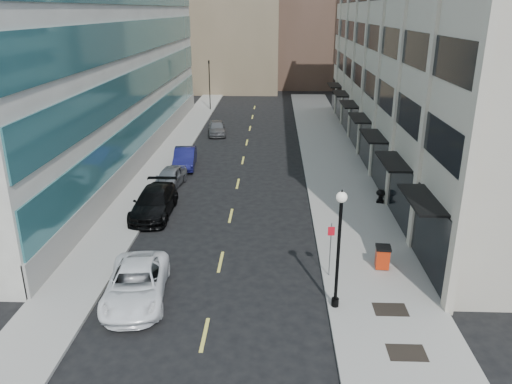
# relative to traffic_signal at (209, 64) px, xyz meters

# --- Properties ---
(ground) EXTENTS (160.00, 160.00, 0.00)m
(ground) POSITION_rel_traffic_signal_xyz_m (5.50, -48.00, -5.72)
(ground) COLOR black
(ground) RESTS_ON ground
(sidewalk_right) EXTENTS (5.00, 80.00, 0.15)m
(sidewalk_right) POSITION_rel_traffic_signal_xyz_m (13.00, -28.00, -5.64)
(sidewalk_right) COLOR gray
(sidewalk_right) RESTS_ON ground
(sidewalk_left) EXTENTS (3.00, 80.00, 0.15)m
(sidewalk_left) POSITION_rel_traffic_signal_xyz_m (-1.00, -28.00, -5.64)
(sidewalk_left) COLOR gray
(sidewalk_left) RESTS_ON ground
(building_right) EXTENTS (15.30, 46.50, 18.25)m
(building_right) POSITION_rel_traffic_signal_xyz_m (22.44, -21.01, 3.28)
(building_right) COLOR beige
(building_right) RESTS_ON ground
(building_left) EXTENTS (16.14, 46.00, 20.00)m
(building_left) POSITION_rel_traffic_signal_xyz_m (-10.45, -21.00, 4.27)
(building_left) COLOR silver
(building_left) RESTS_ON ground
(skyline_tan_far) EXTENTS (12.00, 14.00, 22.00)m
(skyline_tan_far) POSITION_rel_traffic_signal_xyz_m (-8.50, 30.00, 5.28)
(skyline_tan_far) COLOR #7F6D53
(skyline_tan_far) RESTS_ON ground
(skyline_stone) EXTENTS (10.00, 14.00, 20.00)m
(skyline_stone) POSITION_rel_traffic_signal_xyz_m (23.50, 18.00, 4.28)
(skyline_stone) COLOR beige
(skyline_stone) RESTS_ON ground
(grate_mid) EXTENTS (1.40, 1.00, 0.01)m
(grate_mid) POSITION_rel_traffic_signal_xyz_m (13.10, -47.00, -5.56)
(grate_mid) COLOR black
(grate_mid) RESTS_ON sidewalk_right
(grate_far) EXTENTS (1.40, 1.00, 0.01)m
(grate_far) POSITION_rel_traffic_signal_xyz_m (13.10, -44.20, -5.56)
(grate_far) COLOR black
(grate_far) RESTS_ON sidewalk_right
(road_centerline) EXTENTS (0.15, 68.20, 0.01)m
(road_centerline) POSITION_rel_traffic_signal_xyz_m (5.50, -31.00, -5.71)
(road_centerline) COLOR #D8CC4C
(road_centerline) RESTS_ON ground
(traffic_signal) EXTENTS (0.66, 0.66, 6.98)m
(traffic_signal) POSITION_rel_traffic_signal_xyz_m (0.00, 0.00, 0.00)
(traffic_signal) COLOR black
(traffic_signal) RESTS_ON ground
(car_white_van) EXTENTS (3.15, 5.71, 1.51)m
(car_white_van) POSITION_rel_traffic_signal_xyz_m (2.20, -43.57, -4.96)
(car_white_van) COLOR white
(car_white_van) RESTS_ON ground
(car_black_pickup) EXTENTS (2.32, 5.63, 1.63)m
(car_black_pickup) POSITION_rel_traffic_signal_xyz_m (0.78, -34.00, -4.90)
(car_black_pickup) COLOR black
(car_black_pickup) RESTS_ON ground
(car_silver_sedan) EXTENTS (2.15, 4.29, 1.40)m
(car_silver_sedan) POSITION_rel_traffic_signal_xyz_m (0.70, -28.79, -5.02)
(car_silver_sedan) COLOR gray
(car_silver_sedan) RESTS_ON ground
(car_blue_sedan) EXTENTS (2.02, 4.77, 1.53)m
(car_blue_sedan) POSITION_rel_traffic_signal_xyz_m (0.96, -24.06, -4.95)
(car_blue_sedan) COLOR #161752
(car_blue_sedan) RESTS_ON ground
(car_grey_sedan) EXTENTS (2.27, 4.43, 1.44)m
(car_grey_sedan) POSITION_rel_traffic_signal_xyz_m (2.30, -13.00, -5.00)
(car_grey_sedan) COLOR slate
(car_grey_sedan) RESTS_ON ground
(trash_bin) EXTENTS (0.77, 0.83, 1.16)m
(trash_bin) POSITION_rel_traffic_signal_xyz_m (13.44, -40.59, -4.95)
(trash_bin) COLOR #BB2A0C
(trash_bin) RESTS_ON sidewalk_right
(lamppost) EXTENTS (0.44, 0.44, 5.28)m
(lamppost) POSITION_rel_traffic_signal_xyz_m (10.80, -44.00, -2.47)
(lamppost) COLOR black
(lamppost) RESTS_ON sidewalk_right
(sign_post) EXTENTS (0.31, 0.06, 2.69)m
(sign_post) POSITION_rel_traffic_signal_xyz_m (10.80, -41.41, -3.86)
(sign_post) COLOR slate
(sign_post) RESTS_ON sidewalk_right
(urn_planter) EXTENTS (0.62, 0.62, 0.87)m
(urn_planter) POSITION_rel_traffic_signal_xyz_m (15.10, -31.73, -5.04)
(urn_planter) COLOR black
(urn_planter) RESTS_ON sidewalk_right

